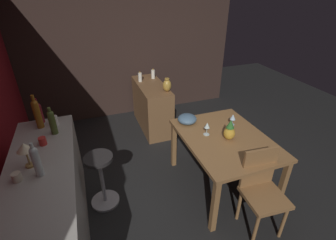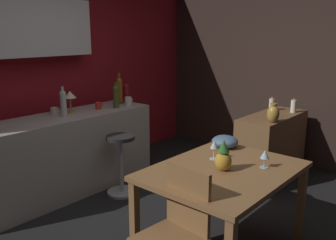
# 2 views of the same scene
# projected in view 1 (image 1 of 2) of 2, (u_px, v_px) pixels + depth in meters

# --- Properties ---
(ground_plane) EXTENTS (9.00, 9.00, 0.00)m
(ground_plane) POSITION_uv_depth(u_px,v_px,m) (188.00, 196.00, 3.12)
(ground_plane) COLOR black
(wall_side_right) EXTENTS (0.10, 4.40, 2.60)m
(wall_side_right) POSITION_uv_depth(u_px,v_px,m) (118.00, 48.00, 4.48)
(wall_side_right) COLOR #33231E
(wall_side_right) RESTS_ON ground_plane
(dining_table) EXTENTS (1.26, 0.96, 0.74)m
(dining_table) POSITION_uv_depth(u_px,v_px,m) (225.00, 143.00, 2.98)
(dining_table) COLOR olive
(dining_table) RESTS_ON ground_plane
(kitchen_counter) EXTENTS (2.10, 0.60, 0.90)m
(kitchen_counter) POSITION_uv_depth(u_px,v_px,m) (50.00, 210.00, 2.36)
(kitchen_counter) COLOR #B2ADA3
(kitchen_counter) RESTS_ON ground_plane
(sideboard_cabinet) EXTENTS (1.10, 0.44, 0.82)m
(sideboard_cabinet) POSITION_uv_depth(u_px,v_px,m) (152.00, 106.00, 4.40)
(sideboard_cabinet) COLOR brown
(sideboard_cabinet) RESTS_ON ground_plane
(chair_near_window) EXTENTS (0.43, 0.43, 0.92)m
(chair_near_window) POSITION_uv_depth(u_px,v_px,m) (262.00, 189.00, 2.53)
(chair_near_window) COLOR olive
(chair_near_window) RESTS_ON ground_plane
(bar_stool) EXTENTS (0.34, 0.34, 0.69)m
(bar_stool) POSITION_uv_depth(u_px,v_px,m) (102.00, 179.00, 2.85)
(bar_stool) COLOR #262323
(bar_stool) RESTS_ON ground_plane
(wine_glass_left) EXTENTS (0.07, 0.07, 0.15)m
(wine_glass_left) POSITION_uv_depth(u_px,v_px,m) (233.00, 117.00, 3.14)
(wine_glass_left) COLOR silver
(wine_glass_left) RESTS_ON dining_table
(wine_glass_right) EXTENTS (0.07, 0.07, 0.16)m
(wine_glass_right) POSITION_uv_depth(u_px,v_px,m) (207.00, 126.00, 2.93)
(wine_glass_right) COLOR silver
(wine_glass_right) RESTS_ON dining_table
(pineapple_centerpiece) EXTENTS (0.13, 0.13, 0.25)m
(pineapple_centerpiece) POSITION_uv_depth(u_px,v_px,m) (230.00, 131.00, 2.86)
(pineapple_centerpiece) COLOR gold
(pineapple_centerpiece) RESTS_ON dining_table
(fruit_bowl) EXTENTS (0.25, 0.25, 0.11)m
(fruit_bowl) POSITION_uv_depth(u_px,v_px,m) (187.00, 119.00, 3.21)
(fruit_bowl) COLOR slate
(fruit_bowl) RESTS_ON dining_table
(wine_bottle_amber) EXTENTS (0.08, 0.08, 0.40)m
(wine_bottle_amber) POSITION_uv_depth(u_px,v_px,m) (37.00, 113.00, 2.74)
(wine_bottle_amber) COLOR #8C5114
(wine_bottle_amber) RESTS_ON kitchen_counter
(wine_bottle_ruby) EXTENTS (0.08, 0.08, 0.30)m
(wine_bottle_ruby) POSITION_uv_depth(u_px,v_px,m) (39.00, 112.00, 2.86)
(wine_bottle_ruby) COLOR maroon
(wine_bottle_ruby) RESTS_ON kitchen_counter
(wine_bottle_clear) EXTENTS (0.07, 0.07, 0.33)m
(wine_bottle_clear) POSITION_uv_depth(u_px,v_px,m) (36.00, 160.00, 2.06)
(wine_bottle_clear) COLOR silver
(wine_bottle_clear) RESTS_ON kitchen_counter
(wine_bottle_olive) EXTENTS (0.07, 0.07, 0.31)m
(wine_bottle_olive) POSITION_uv_depth(u_px,v_px,m) (52.00, 121.00, 2.64)
(wine_bottle_olive) COLOR #475623
(wine_bottle_olive) RESTS_ON kitchen_counter
(cup_white) EXTENTS (0.12, 0.08, 0.11)m
(cup_white) POSITION_uv_depth(u_px,v_px,m) (54.00, 120.00, 2.86)
(cup_white) COLOR white
(cup_white) RESTS_ON kitchen_counter
(cup_cream) EXTENTS (0.11, 0.08, 0.08)m
(cup_cream) POSITION_uv_depth(u_px,v_px,m) (17.00, 177.00, 2.06)
(cup_cream) COLOR beige
(cup_cream) RESTS_ON kitchen_counter
(cup_red) EXTENTS (0.11, 0.07, 0.08)m
(cup_red) POSITION_uv_depth(u_px,v_px,m) (43.00, 141.00, 2.51)
(cup_red) COLOR red
(cup_red) RESTS_ON kitchen_counter
(counter_lamp) EXTENTS (0.14, 0.14, 0.25)m
(counter_lamp) POSITION_uv_depth(u_px,v_px,m) (25.00, 149.00, 2.14)
(counter_lamp) COLOR #A58447
(counter_lamp) RESTS_ON kitchen_counter
(pillar_candle_tall) EXTENTS (0.07, 0.07, 0.18)m
(pillar_candle_tall) POSITION_uv_depth(u_px,v_px,m) (140.00, 77.00, 4.30)
(pillar_candle_tall) COLOR white
(pillar_candle_tall) RESTS_ON sideboard_cabinet
(pillar_candle_short) EXTENTS (0.07, 0.07, 0.18)m
(pillar_candle_short) POSITION_uv_depth(u_px,v_px,m) (153.00, 74.00, 4.44)
(pillar_candle_short) COLOR white
(pillar_candle_short) RESTS_ON sideboard_cabinet
(vase_brass) EXTENTS (0.14, 0.14, 0.22)m
(vase_brass) POSITION_uv_depth(u_px,v_px,m) (167.00, 85.00, 3.91)
(vase_brass) COLOR #B78C38
(vase_brass) RESTS_ON sideboard_cabinet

